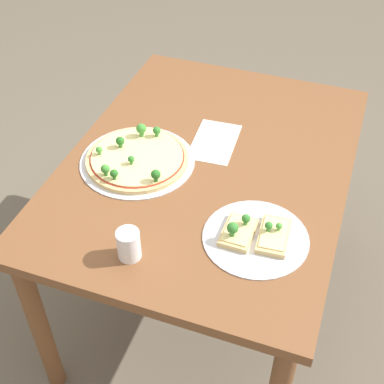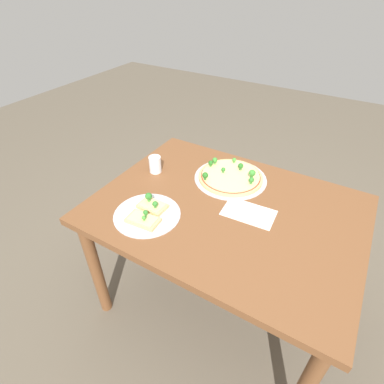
% 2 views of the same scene
% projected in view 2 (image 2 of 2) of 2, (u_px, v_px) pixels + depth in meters
% --- Properties ---
extents(ground_plane, '(8.00, 8.00, 0.00)m').
position_uv_depth(ground_plane, '(218.00, 298.00, 1.81)').
color(ground_plane, brown).
extents(dining_table, '(1.19, 0.89, 0.72)m').
position_uv_depth(dining_table, '(225.00, 222.00, 1.43)').
color(dining_table, brown).
rests_on(dining_table, ground_plane).
extents(pizza_tray_whole, '(0.37, 0.37, 0.07)m').
position_uv_depth(pizza_tray_whole, '(231.00, 176.00, 1.55)').
color(pizza_tray_whole, silver).
rests_on(pizza_tray_whole, dining_table).
extents(pizza_tray_slice, '(0.30, 0.30, 0.07)m').
position_uv_depth(pizza_tray_slice, '(148.00, 213.00, 1.32)').
color(pizza_tray_slice, silver).
rests_on(pizza_tray_slice, dining_table).
extents(drinking_cup, '(0.06, 0.06, 0.09)m').
position_uv_depth(drinking_cup, '(155.00, 164.00, 1.58)').
color(drinking_cup, white).
rests_on(drinking_cup, dining_table).
extents(paper_menu, '(0.24, 0.16, 0.00)m').
position_uv_depth(paper_menu, '(249.00, 213.00, 1.34)').
color(paper_menu, white).
rests_on(paper_menu, dining_table).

